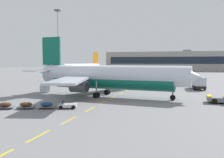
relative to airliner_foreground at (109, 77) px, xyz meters
The scene contains 9 objects.
ground 26.83m from the airliner_foreground, 29.41° to the left, with size 400.00×400.00×0.00m, color slate.
apron_paint_markings 10.23m from the airliner_foreground, 83.20° to the left, with size 8.00×94.11×0.01m.
airliner_foreground is the anchor object (origin of this frame).
airliner_mid_left 67.86m from the airliner_foreground, 117.20° to the left, with size 33.06×33.65×11.82m.
fuel_service_truck 25.57m from the airliner_foreground, 45.83° to the left, with size 3.82×7.35×3.14m.
baggage_train 16.63m from the airliner_foreground, 114.05° to the right, with size 11.47×5.07×1.14m.
uld_cargo_container 16.22m from the airliner_foreground, behind, with size 1.98×1.95×1.60m.
apron_light_mast_near 46.65m from the airliner_foreground, 130.66° to the left, with size 1.80×1.80×25.49m.
terminal_satellite 149.24m from the airliner_foreground, 88.63° to the left, with size 93.20×25.52×15.85m.
Camera 1 is at (30.73, -19.08, 6.95)m, focal length 39.20 mm.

